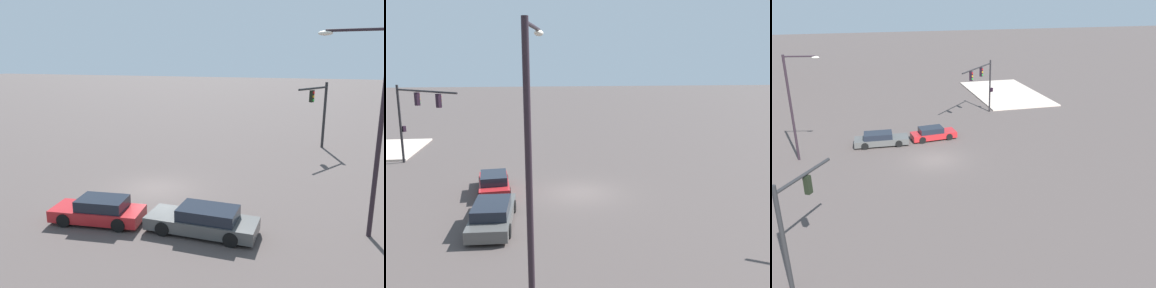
# 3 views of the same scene
# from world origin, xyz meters

# --- Properties ---
(ground_plane) EXTENTS (232.78, 232.78, 0.00)m
(ground_plane) POSITION_xyz_m (0.00, 0.00, 0.00)
(ground_plane) COLOR #4C4340
(traffic_signal_near_corner) EXTENTS (5.34, 5.08, 6.07)m
(traffic_signal_near_corner) POSITION_xyz_m (11.27, -7.68, 4.33)
(traffic_signal_near_corner) COLOR black
(traffic_signal_near_corner) RESTS_ON ground
(streetlamp_curved_arm) EXTENTS (0.74, 2.82, 8.82)m
(streetlamp_curved_arm) POSITION_xyz_m (2.95, 10.86, 5.12)
(streetlamp_curved_arm) COLOR black
(streetlamp_curved_arm) RESTS_ON ground
(sedan_car_approaching) EXTENTS (2.10, 4.97, 1.21)m
(sedan_car_approaching) POSITION_xyz_m (4.79, 4.19, 0.58)
(sedan_car_approaching) COLOR #4B4B4A
(sedan_car_approaching) RESTS_ON ground
(sedan_car_waiting_far) EXTENTS (2.14, 4.42, 1.21)m
(sedan_car_waiting_far) POSITION_xyz_m (5.13, -0.78, 0.57)
(sedan_car_waiting_far) COLOR #B01F23
(sedan_car_waiting_far) RESTS_ON ground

